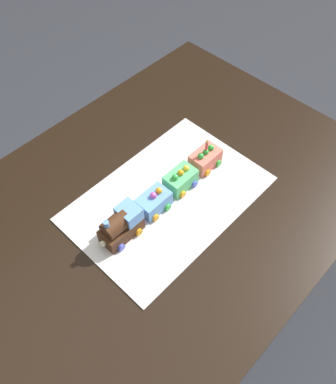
{
  "coord_description": "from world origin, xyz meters",
  "views": [
    {
      "loc": [
        -0.49,
        -0.52,
        1.76
      ],
      "look_at": [
        0.03,
        -0.02,
        0.77
      ],
      "focal_mm": 37.82,
      "sensor_mm": 36.0,
      "label": 1
    }
  ],
  "objects": [
    {
      "name": "cake_car_caboose_mint_green",
      "position": [
        0.09,
        -0.01,
        0.77
      ],
      "size": [
        0.1,
        0.08,
        0.07
      ],
      "color": "#59CC7A",
      "rests_on": "cake_board"
    },
    {
      "name": "cake_locomotive",
      "position": [
        -0.15,
        -0.01,
        0.79
      ],
      "size": [
        0.14,
        0.08,
        0.12
      ],
      "color": "#472816",
      "rests_on": "cake_board"
    },
    {
      "name": "cake_car_tanker_sky_blue",
      "position": [
        -0.02,
        -0.01,
        0.77
      ],
      "size": [
        0.1,
        0.08,
        0.07
      ],
      "color": "#669EEA",
      "rests_on": "cake_board"
    },
    {
      "name": "cake_board",
      "position": [
        0.03,
        -0.02,
        0.74
      ],
      "size": [
        0.6,
        0.4,
        0.0
      ],
      "primitive_type": "cube",
      "color": "silver",
      "rests_on": "dining_table"
    },
    {
      "name": "cake_car_flatbed_coral",
      "position": [
        0.21,
        -0.01,
        0.77
      ],
      "size": [
        0.1,
        0.08,
        0.07
      ],
      "color": "#F27260",
      "rests_on": "cake_board"
    },
    {
      "name": "birthday_candle",
      "position": [
        0.21,
        -0.01,
        0.84
      ],
      "size": [
        0.01,
        0.01,
        0.05
      ],
      "color": "#F24C59",
      "rests_on": "cake_car_flatbed_coral"
    },
    {
      "name": "ground_plane",
      "position": [
        0.0,
        0.0,
        0.0
      ],
      "size": [
        8.0,
        8.0,
        0.0
      ],
      "primitive_type": "plane",
      "color": "#2D3038"
    },
    {
      "name": "dining_table",
      "position": [
        0.0,
        0.0,
        0.63
      ],
      "size": [
        1.4,
        1.0,
        0.74
      ],
      "color": "black",
      "rests_on": "ground"
    }
  ]
}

